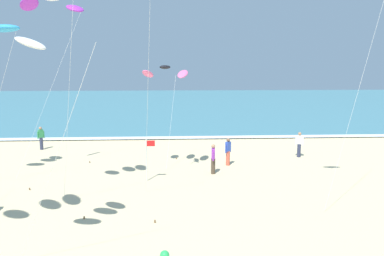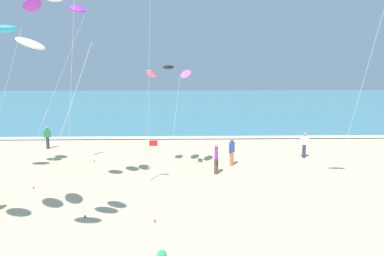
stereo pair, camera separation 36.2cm
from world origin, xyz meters
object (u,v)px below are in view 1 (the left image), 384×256
Objects in this scene: beach_ball at (165,255)px; kite_arc_ivory_close at (53,4)px; bystander_blue_top at (228,152)px; lifeguard_flag at (148,156)px; bystander_purple_top at (213,159)px; bystander_green_top at (41,138)px; bystander_white_top at (299,144)px; kite_arc_charcoal_near at (165,72)px; kite_arc_cobalt_distant at (4,37)px.

kite_arc_ivory_close is at bearing 129.91° from beach_ball.
lifeguard_flag is at bearing -148.46° from bystander_blue_top.
bystander_green_top is at bearing 149.98° from bystander_purple_top.
bystander_purple_top reaches higher than beach_ball.
bystander_white_top is (16.90, -3.03, 0.00)m from bystander_green_top.
kite_arc_ivory_close is 5.27× the size of bystander_purple_top.
bystander_purple_top is at bearing 27.06° from kite_arc_ivory_close.
bystander_green_top is at bearing 113.60° from kite_arc_ivory_close.
kite_arc_ivory_close is at bearing -135.50° from kite_arc_charcoal_near.
bystander_blue_top is 1.00× the size of bystander_purple_top.
beach_ball is at bearing -89.43° from kite_arc_charcoal_near.
kite_arc_cobalt_distant is 16.61m from bystander_green_top.
beach_ball is (0.10, -9.48, -5.20)m from kite_arc_charcoal_near.
kite_arc_ivory_close is at bearing -146.77° from bystander_blue_top.
bystander_white_top is at bearing 25.84° from lifeguard_flag.
kite_arc_ivory_close is 7.97m from lifeguard_flag.
bystander_purple_top is 0.76× the size of lifeguard_flag.
kite_arc_charcoal_near is 0.85× the size of kite_arc_cobalt_distant.
bystander_green_top is 13.05m from bystander_blue_top.
kite_arc_ivory_close is 5.27× the size of bystander_white_top.
lifeguard_flag is (-9.16, -4.44, 0.45)m from bystander_white_top.
kite_arc_ivory_close is at bearing -144.70° from lifeguard_flag.
bystander_blue_top is 5.68× the size of beach_ball.
bystander_green_top and bystander_white_top have the same top height.
kite_arc_ivory_close reaches higher than bystander_white_top.
kite_arc_charcoal_near is at bearing -162.35° from bystander_white_top.
beach_ball is (-3.43, -10.38, -0.67)m from bystander_blue_top.
bystander_purple_top is at bearing -30.02° from bystander_green_top.
bystander_purple_top is at bearing -149.65° from bystander_white_top.
kite_arc_charcoal_near is 0.68× the size of kite_arc_ivory_close.
bystander_purple_top is at bearing -122.04° from bystander_blue_top.
kite_arc_cobalt_distant is (-4.07, -9.32, 1.02)m from kite_arc_charcoal_near.
kite_arc_charcoal_near is at bearing 44.50° from kite_arc_ivory_close.
kite_arc_cobalt_distant is 4.21× the size of bystander_green_top.
kite_arc_cobalt_distant is 12.14m from bystander_purple_top.
bystander_purple_top is (6.79, 3.47, -7.23)m from kite_arc_ivory_close.
kite_arc_charcoal_near reaches higher than bystander_blue_top.
lifeguard_flag reaches higher than bystander_green_top.
kite_arc_cobalt_distant is 4.21× the size of bystander_white_top.
bystander_purple_top is 6.71m from bystander_white_top.
bystander_green_top is at bearing 158.61° from bystander_blue_top.
kite_arc_cobalt_distant is at bearing -127.45° from bystander_purple_top.
kite_arc_ivory_close reaches higher than lifeguard_flag.
bystander_white_top is (12.36, 11.96, -5.55)m from kite_arc_cobalt_distant.
bystander_green_top and bystander_blue_top have the same top height.
lifeguard_flag is (-3.36, -1.04, 0.45)m from bystander_purple_top.
kite_arc_cobalt_distant is 9.64m from lifeguard_flag.
kite_arc_charcoal_near reaches higher than bystander_white_top.
bystander_blue_top reaches higher than beach_ball.
bystander_green_top is (-4.32, 9.89, -7.23)m from kite_arc_ivory_close.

